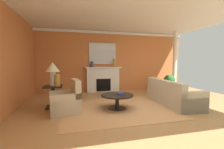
{
  "coord_description": "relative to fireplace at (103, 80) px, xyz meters",
  "views": [
    {
      "loc": [
        -1.9,
        -4.28,
        1.43
      ],
      "look_at": [
        -0.52,
        1.15,
        1.0
      ],
      "focal_mm": 24.64,
      "sensor_mm": 36.0,
      "label": 1
    }
  ],
  "objects": [
    {
      "name": "mantel_mirror",
      "position": [
        0.0,
        0.12,
        1.31
      ],
      "size": [
        1.34,
        0.04,
        1.03
      ],
      "primitive_type": "cube",
      "color": "silver"
    },
    {
      "name": "armchair_near_window",
      "position": [
        -1.63,
        -2.9,
        -0.27
      ],
      "size": [
        0.92,
        0.92,
        0.95
      ],
      "color": "#C1B293",
      "rests_on": "ground_plane"
    },
    {
      "name": "crown_moulding",
      "position": [
        0.47,
        0.13,
        2.34
      ],
      "size": [
        7.78,
        0.08,
        0.12
      ],
      "primitive_type": "cube",
      "color": "white"
    },
    {
      "name": "ceiling_panel",
      "position": [
        0.47,
        -2.84,
        2.45
      ],
      "size": [
        7.78,
        7.18,
        0.06
      ],
      "primitive_type": "cube",
      "color": "white"
    },
    {
      "name": "vase_mantel_right",
      "position": [
        0.55,
        -0.05,
        0.85
      ],
      "size": [
        0.13,
        0.13,
        0.4
      ],
      "primitive_type": "cylinder",
      "color": "#B7892D",
      "rests_on": "fireplace"
    },
    {
      "name": "wall_fireplace",
      "position": [
        0.47,
        0.21,
        0.92
      ],
      "size": [
        7.78,
        0.12,
        3.0
      ],
      "primitive_type": "cube",
      "color": "#CC723D",
      "rests_on": "ground_plane"
    },
    {
      "name": "vase_tall_corner",
      "position": [
        2.68,
        -0.3,
        -0.27
      ],
      "size": [
        0.28,
        0.28,
        0.61
      ],
      "primitive_type": "cylinder",
      "color": "#B7892D",
      "rests_on": "ground_plane"
    },
    {
      "name": "vase_on_side_table",
      "position": [
        -1.9,
        -2.41,
        0.31
      ],
      "size": [
        0.15,
        0.15,
        0.37
      ],
      "primitive_type": "cylinder",
      "color": "#B7892D",
      "rests_on": "side_table"
    },
    {
      "name": "wall_window",
      "position": [
        -3.18,
        -2.84,
        0.92
      ],
      "size": [
        0.12,
        7.18,
        3.0
      ],
      "primitive_type": "cube",
      "color": "#CC723D",
      "rests_on": "ground_plane"
    },
    {
      "name": "ground_plane",
      "position": [
        0.47,
        -3.14,
        -0.58
      ],
      "size": [
        9.34,
        9.34,
        0.0
      ],
      "primitive_type": "plane",
      "color": "tan"
    },
    {
      "name": "potted_plant",
      "position": [
        3.28,
        -0.66,
        -0.09
      ],
      "size": [
        0.56,
        0.56,
        0.83
      ],
      "color": "#A8754C",
      "rests_on": "ground_plane"
    },
    {
      "name": "sofa",
      "position": [
        1.83,
        -2.9,
        -0.28
      ],
      "size": [
        0.98,
        2.13,
        0.85
      ],
      "color": "#BCB299",
      "rests_on": "ground_plane"
    },
    {
      "name": "side_table",
      "position": [
        -2.05,
        -2.29,
        -0.18
      ],
      "size": [
        0.56,
        0.56,
        0.7
      ],
      "color": "black",
      "rests_on": "ground_plane"
    },
    {
      "name": "book_red_cover",
      "position": [
        -0.0,
        -2.94,
        -0.1
      ],
      "size": [
        0.24,
        0.21,
        0.05
      ],
      "primitive_type": "cube",
      "rotation": [
        0.0,
        0.0,
        0.15
      ],
      "color": "navy",
      "rests_on": "coffee_table"
    },
    {
      "name": "column_white",
      "position": [
        3.55,
        -0.67,
        0.92
      ],
      "size": [
        0.2,
        0.2,
        3.0
      ],
      "primitive_type": "cylinder",
      "color": "white",
      "rests_on": "ground_plane"
    },
    {
      "name": "coffee_table",
      "position": [
        -0.12,
        -2.92,
        -0.24
      ],
      "size": [
        1.0,
        1.0,
        0.45
      ],
      "color": "black",
      "rests_on": "ground_plane"
    },
    {
      "name": "area_rug",
      "position": [
        -0.12,
        -2.92,
        -0.57
      ],
      "size": [
        3.28,
        2.75,
        0.01
      ],
      "primitive_type": "cube",
      "color": "tan",
      "rests_on": "ground_plane"
    },
    {
      "name": "vase_mantel_left",
      "position": [
        -0.55,
        -0.05,
        0.78
      ],
      "size": [
        0.14,
        0.14,
        0.27
      ],
      "primitive_type": "cylinder",
      "color": "navy",
      "rests_on": "fireplace"
    },
    {
      "name": "fireplace",
      "position": [
        0.0,
        0.0,
        0.0
      ],
      "size": [
        1.8,
        0.35,
        1.22
      ],
      "color": "white",
      "rests_on": "ground_plane"
    },
    {
      "name": "table_lamp",
      "position": [
        -2.05,
        -2.29,
        0.65
      ],
      "size": [
        0.44,
        0.44,
        0.75
      ],
      "color": "beige",
      "rests_on": "side_table"
    }
  ]
}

